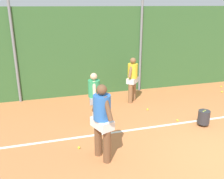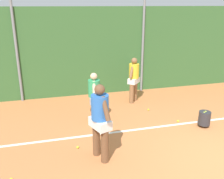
% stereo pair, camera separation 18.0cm
% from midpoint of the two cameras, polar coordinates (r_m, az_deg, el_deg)
% --- Properties ---
extents(ground_plane, '(26.52, 26.52, 0.00)m').
position_cam_midpoint_polar(ground_plane, '(8.11, 16.77, -8.50)').
color(ground_plane, '#C67542').
extents(hedge_fence_backdrop, '(17.24, 0.25, 3.53)m').
position_cam_midpoint_polar(hedge_fence_backdrop, '(10.90, 7.10, 8.95)').
color(hedge_fence_backdrop, '#386633').
rests_on(hedge_fence_backdrop, ground_plane).
extents(fence_post_left, '(0.10, 0.10, 3.87)m').
position_cam_midpoint_polar(fence_post_left, '(10.00, -20.32, 8.02)').
color(fence_post_left, gray).
rests_on(fence_post_left, ground_plane).
extents(fence_post_center, '(0.10, 0.10, 3.87)m').
position_cam_midpoint_polar(fence_post_center, '(10.71, 7.48, 9.68)').
color(fence_post_center, gray).
rests_on(fence_post_center, ground_plane).
extents(court_baseline_paint, '(12.60, 0.10, 0.01)m').
position_cam_midpoint_polar(court_baseline_paint, '(8.34, 15.69, -7.56)').
color(court_baseline_paint, white).
rests_on(court_baseline_paint, ground_plane).
extents(player_foreground_near, '(0.50, 0.76, 1.91)m').
position_cam_midpoint_polar(player_foreground_near, '(5.92, -1.84, -6.58)').
color(player_foreground_near, brown).
rests_on(player_foreground_near, ground_plane).
extents(player_midcourt, '(0.36, 0.69, 1.67)m').
position_cam_midpoint_polar(player_midcourt, '(7.73, -3.39, -1.44)').
color(player_midcourt, beige).
rests_on(player_midcourt, ground_plane).
extents(player_backcourt_far, '(0.56, 0.57, 1.73)m').
position_cam_midpoint_polar(player_backcourt_far, '(9.55, 5.51, 2.73)').
color(player_backcourt_far, '#8C603D').
rests_on(player_backcourt_far, ground_plane).
extents(ball_hopper, '(0.36, 0.36, 0.51)m').
position_cam_midpoint_polar(ball_hopper, '(8.30, 20.84, -6.07)').
color(ball_hopper, '#2D2D33').
rests_on(ball_hopper, ground_plane).
extents(tennis_ball_0, '(0.07, 0.07, 0.07)m').
position_cam_midpoint_polar(tennis_ball_0, '(12.47, 24.54, 0.42)').
color(tennis_ball_0, '#CCDB33').
rests_on(tennis_ball_0, ground_plane).
extents(tennis_ball_2, '(0.07, 0.07, 0.07)m').
position_cam_midpoint_polar(tennis_ball_2, '(6.11, -21.09, -18.49)').
color(tennis_ball_2, '#CCDB33').
rests_on(tennis_ball_2, ground_plane).
extents(tennis_ball_3, '(0.07, 0.07, 0.07)m').
position_cam_midpoint_polar(tennis_ball_3, '(9.10, 8.82, -4.55)').
color(tennis_ball_3, '#CCDB33').
rests_on(tennis_ball_3, ground_plane).
extents(tennis_ball_4, '(0.07, 0.07, 0.07)m').
position_cam_midpoint_polar(tennis_ball_4, '(8.46, 15.34, -6.91)').
color(tennis_ball_4, '#CCDB33').
rests_on(tennis_ball_4, ground_plane).
extents(tennis_ball_6, '(0.07, 0.07, 0.07)m').
position_cam_midpoint_polar(tennis_ball_6, '(6.84, -7.03, -12.87)').
color(tennis_ball_6, '#CCDB33').
rests_on(tennis_ball_6, ground_plane).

